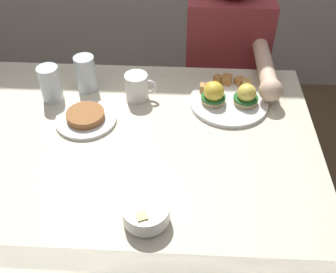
% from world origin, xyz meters
% --- Properties ---
extents(ground_plane, '(6.00, 6.00, 0.00)m').
position_xyz_m(ground_plane, '(0.00, 0.00, 0.00)').
color(ground_plane, brown).
extents(dining_table, '(1.20, 0.90, 0.74)m').
position_xyz_m(dining_table, '(0.00, 0.00, 0.63)').
color(dining_table, beige).
rests_on(dining_table, ground_plane).
extents(eggs_benedict_plate, '(0.27, 0.27, 0.09)m').
position_xyz_m(eggs_benedict_plate, '(0.33, 0.23, 0.77)').
color(eggs_benedict_plate, white).
rests_on(eggs_benedict_plate, dining_table).
extents(fruit_bowl, '(0.12, 0.12, 0.06)m').
position_xyz_m(fruit_bowl, '(0.09, -0.28, 0.77)').
color(fruit_bowl, white).
rests_on(fruit_bowl, dining_table).
extents(coffee_mug, '(0.11, 0.08, 0.09)m').
position_xyz_m(coffee_mug, '(0.01, 0.24, 0.79)').
color(coffee_mug, white).
rests_on(coffee_mug, dining_table).
extents(water_glass_near, '(0.07, 0.07, 0.13)m').
position_xyz_m(water_glass_near, '(-0.28, 0.22, 0.80)').
color(water_glass_near, silver).
rests_on(water_glass_near, dining_table).
extents(water_glass_far, '(0.07, 0.07, 0.13)m').
position_xyz_m(water_glass_far, '(-0.17, 0.29, 0.80)').
color(water_glass_far, silver).
rests_on(water_glass_far, dining_table).
extents(side_plate, '(0.20, 0.20, 0.04)m').
position_xyz_m(side_plate, '(-0.14, 0.11, 0.75)').
color(side_plate, white).
rests_on(side_plate, dining_table).
extents(diner_person, '(0.34, 0.54, 1.14)m').
position_xyz_m(diner_person, '(0.35, 0.60, 0.65)').
color(diner_person, '#33333D').
rests_on(diner_person, ground_plane).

